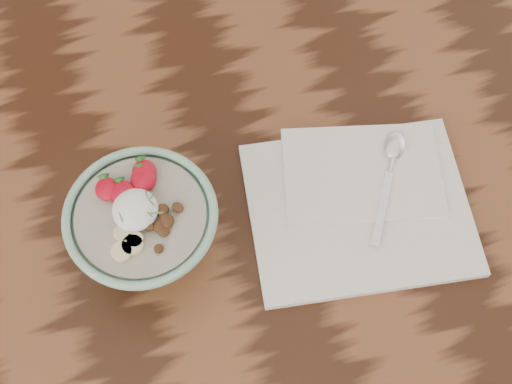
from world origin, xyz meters
TOP-DOWN VIEW (x-y plane):
  - table at (0.00, 0.00)cm, footprint 160.00×90.00cm
  - breakfast_bowl at (-13.53, -2.33)cm, footprint 17.73×17.73cm
  - napkin at (13.37, -5.19)cm, footprint 31.23×27.18cm
  - spoon at (19.12, -1.65)cm, footprint 10.64×14.99cm

SIDE VIEW (x-z plane):
  - table at x=0.00cm, z-range 28.20..103.20cm
  - napkin at x=13.37cm, z-range 74.86..76.57cm
  - spoon at x=19.12cm, z-range 76.64..77.51cm
  - breakfast_bowl at x=-13.53cm, z-range 75.05..87.06cm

